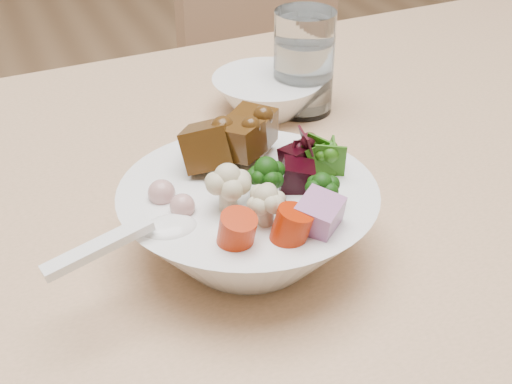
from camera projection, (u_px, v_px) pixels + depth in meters
dining_table at (500, 207)px, 0.79m from camera, size 1.59×0.96×0.72m
chair_far at (298, 121)px, 1.38m from camera, size 0.48×0.48×0.82m
food_bowl at (249, 216)px, 0.59m from camera, size 0.21×0.21×0.11m
soup_spoon at (152, 234)px, 0.52m from camera, size 0.12×0.05×0.02m
water_glass at (304, 66)px, 0.81m from camera, size 0.07×0.07×0.12m
side_bowl at (268, 95)px, 0.82m from camera, size 0.13×0.13×0.04m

